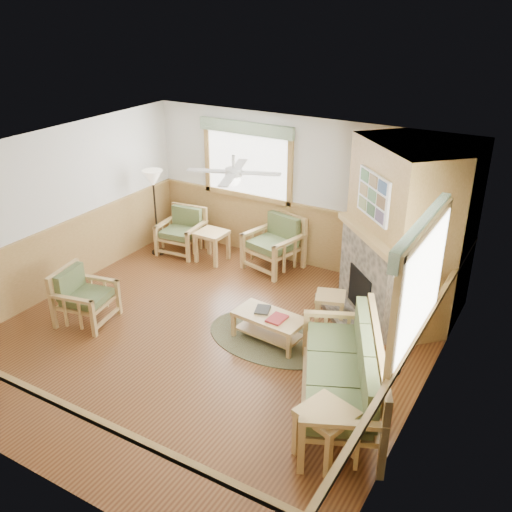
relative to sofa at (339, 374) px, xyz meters
The scene contains 24 objects.
floor 2.31m from the sofa, 168.70° to the left, with size 6.00×6.00×0.01m, color brown.
ceiling 3.14m from the sofa, 168.70° to the left, with size 6.00×6.00×0.01m, color white.
wall_back 4.17m from the sofa, 122.68° to the left, with size 6.00×0.02×2.70m, color white.
wall_front 3.48m from the sofa, 130.78° to the right, with size 6.00×0.02×2.70m, color white.
wall_left 5.29m from the sofa, behind, with size 0.02×6.00×2.70m, color white.
wall_right 1.24m from the sofa, 29.10° to the left, with size 0.02×6.00×2.70m, color white.
wainscot 2.25m from the sofa, 168.70° to the left, with size 6.00×6.00×1.10m, color #A57F43, non-canonical shape.
fireplace 2.63m from the sofa, 93.62° to the left, with size 2.20×2.20×2.70m, color #A57F43, non-canonical shape.
window_back 5.16m from the sofa, 134.20° to the left, with size 1.90×0.16×1.50m, color white, non-canonical shape.
window_right 2.17m from the sofa, 17.76° to the left, with size 0.16×1.90×1.50m, color white, non-canonical shape.
ceiling_fan 2.97m from the sofa, 158.77° to the left, with size 1.24×1.24×0.36m, color white, non-canonical shape.
sofa is the anchor object (origin of this frame).
armchair_back_left 5.15m from the sofa, 148.27° to the left, with size 0.76×0.76×0.85m, color tan, non-canonical shape.
armchair_back_right 3.92m from the sofa, 130.22° to the left, with size 0.86×0.86×0.96m, color tan, non-canonical shape.
armchair_left 4.09m from the sofa, behind, with size 0.75×0.75×0.84m, color tan, non-canonical shape.
coffee_table 1.71m from the sofa, 148.45° to the left, with size 1.03×0.52×0.41m, color tan, non-canonical shape.
end_table_chairs 4.54m from the sofa, 143.72° to the left, with size 0.52×0.50×0.58m, color tan, non-canonical shape.
end_table_sofa 0.84m from the sofa, 76.66° to the right, with size 0.54×0.52×0.61m, color tan, non-canonical shape.
footstool 2.16m from the sofa, 116.10° to the left, with size 0.44×0.44×0.39m, color tan, non-canonical shape.
braided_rug 1.77m from the sofa, 145.45° to the left, with size 2.04×2.04×0.01m, color #4B492F.
floor_lamp_left 5.36m from the sofa, 152.74° to the left, with size 0.38×0.38×1.65m, color black, non-canonical shape.
floor_lamp_right 1.13m from the sofa, 72.01° to the left, with size 0.34×0.34×1.50m, color black, non-canonical shape.
book_red 1.53m from the sofa, 147.11° to the left, with size 0.22×0.30×0.03m, color maroon.
book_dark 1.85m from the sofa, 149.04° to the left, with size 0.20×0.27×0.03m, color black.
Camera 1 is at (4.13, -5.68, 4.60)m, focal length 40.00 mm.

